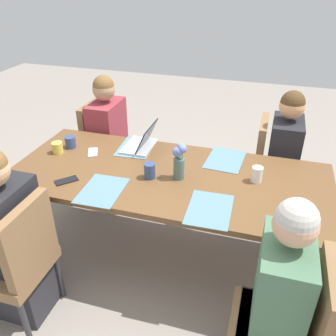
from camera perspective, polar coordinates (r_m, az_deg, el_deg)
The scene contains 22 objects.
ground_plane at distance 2.97m, azimuth 0.00°, elevation -13.58°, with size 10.00×10.00×0.00m, color gray.
dining_table at distance 2.54m, azimuth 0.00°, elevation -2.39°, with size 2.23×0.96×0.76m.
chair_far_left_near at distance 3.57m, azimuth -10.08°, elevation 3.89°, with size 0.44×0.44×0.90m.
person_far_left_near at distance 3.48m, azimuth -9.43°, elevation 3.73°, with size 0.36×0.40×1.19m.
chair_near_left_mid at distance 2.40m, azimuth -22.84°, elevation -13.13°, with size 0.44×0.44×0.90m.
person_near_left_mid at distance 2.45m, azimuth -23.53°, elevation -11.31°, with size 0.36×0.40×1.19m.
chair_near_left_far at distance 2.01m, azimuth 19.01°, elevation -22.78°, with size 0.44×0.44×0.90m.
person_near_left_far at distance 2.02m, azimuth 16.91°, elevation -20.74°, with size 0.36×0.40×1.19m.
chair_far_right_near at distance 3.27m, azimuth 16.26°, elevation 0.48°, with size 0.44×0.44×0.90m.
person_far_right_near at distance 3.20m, azimuth 17.60°, elevation 0.21°, with size 0.36×0.40×1.19m.
flower_vase at distance 2.39m, azimuth 1.81°, elevation 1.33°, with size 0.10×0.09×0.26m.
placemat_far_left_near at distance 2.88m, azimuth -5.14°, elevation 3.32°, with size 0.36×0.26×0.00m, color slate.
placemat_near_left_mid at distance 2.37m, azimuth -10.49°, elevation -3.53°, with size 0.36×0.26×0.00m, color slate.
placemat_near_left_far at distance 2.17m, azimuth 6.65°, elevation -6.56°, with size 0.36×0.26×0.00m, color slate.
placemat_far_right_near at distance 2.72m, azimuth 9.12°, elevation 1.33°, with size 0.36×0.26×0.00m, color slate.
laptop_far_left_near at distance 2.85m, azimuth -4.26°, elevation 4.00°, with size 0.22×0.32×0.20m.
coffee_mug_near_left at distance 2.95m, azimuth -15.33°, elevation 4.00°, with size 0.08×0.08×0.09m, color #33477A.
coffee_mug_near_right at distance 2.90m, azimuth -17.24°, elevation 3.13°, with size 0.08×0.08×0.09m, color #DBC64C.
coffee_mug_centre_left at distance 2.47m, azimuth 14.01°, elevation -0.99°, with size 0.07×0.07×0.11m, color white.
coffee_mug_centre_right at distance 2.44m, azimuth -2.94°, elevation -0.44°, with size 0.08×0.08×0.11m, color #33477A.
phone_black at distance 2.52m, azimuth -15.91°, elevation -1.94°, with size 0.15×0.07×0.01m, color black.
phone_silver at distance 2.84m, azimuth -11.92°, elevation 2.47°, with size 0.15×0.07×0.01m, color silver.
Camera 1 is at (0.62, -2.05, 2.05)m, focal length 38.15 mm.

